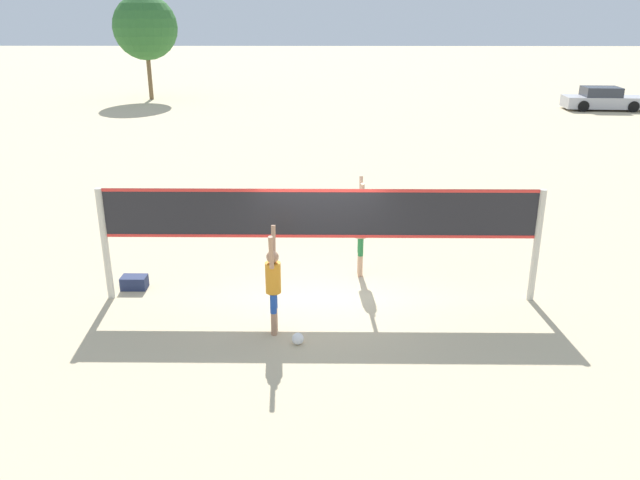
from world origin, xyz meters
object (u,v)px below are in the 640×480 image
Objects in this scene: volleyball_net at (320,223)px; volleyball at (298,339)px; player_spiker at (273,280)px; gear_bag at (134,282)px; player_blocker at (361,225)px; tree_left_cluster at (145,27)px; parked_car_near at (603,100)px.

volleyball_net reaches higher than volleyball.
volleyball_net is at bearing -29.71° from player_spiker.
player_blocker is at bearing 9.44° from gear_bag.
volleyball is at bearing -70.96° from tree_left_cluster.
player_spiker is (-0.82, -1.44, -0.60)m from volleyball_net.
tree_left_cluster is (-28.40, 4.46, 3.99)m from parked_car_near.
tree_left_cluster is (-11.70, 30.95, 2.96)m from volleyball_net.
parked_car_near is at bearing -32.10° from player_spiker.
player_spiker is 3.21m from player_blocker.
volleyball_net reaches higher than parked_car_near.
volleyball is 0.05× the size of parked_car_near.
volleyball_net is 1.86× the size of parked_car_near.
player_spiker is 3.74× the size of gear_bag.
player_blocker is at bearing 55.16° from volleyball_net.
volleyball is at bearing -134.19° from player_spiker.
tree_left_cluster is at bearing 174.76° from parked_car_near.
tree_left_cluster reaches higher than volleyball.
volleyball_net is 40.90× the size of volleyball.
parked_car_near is at bearing -8.93° from tree_left_cluster.
volleyball_net reaches higher than player_spiker.
volleyball is 33.11m from parked_car_near.
tree_left_cluster is at bearing -157.02° from player_blocker.
player_spiker reaches higher than volleyball.
gear_bag is (-3.15, 1.91, -0.90)m from player_spiker.
volleyball_net is at bearing 78.76° from volleyball.
volleyball is 0.40× the size of gear_bag.
player_blocker is (0.88, 1.27, -0.47)m from volleyball_net.
parked_car_near is 29.02m from tree_left_cluster.
player_blocker is at bearing 68.24° from volleyball.
gear_bag reaches higher than volleyball.
player_spiker is at bearing -31.20° from gear_bag.
parked_car_near is (15.81, 25.22, -0.56)m from player_blocker.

